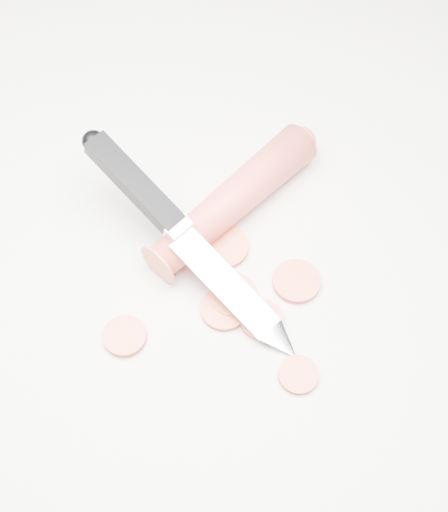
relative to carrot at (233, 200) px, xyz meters
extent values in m
plane|color=silver|center=(-0.01, -0.04, -0.02)|extent=(2.40, 2.40, 0.00)
cylinder|color=#DB4336|center=(0.00, 0.00, 0.00)|extent=(0.16, 0.12, 0.03)
cylinder|color=#E55A39|center=(-0.11, -0.09, -0.02)|extent=(0.03, 0.03, 0.01)
cylinder|color=#E55A39|center=(0.00, -0.10, -0.02)|extent=(0.03, 0.03, 0.01)
cylinder|color=#E55A39|center=(-0.03, -0.09, -0.02)|extent=(0.04, 0.04, 0.01)
cylinder|color=#E55A39|center=(-0.02, -0.08, -0.02)|extent=(0.04, 0.04, 0.01)
cylinder|color=#E55A39|center=(0.03, -0.08, -0.02)|extent=(0.04, 0.04, 0.01)
cylinder|color=#E55A39|center=(-0.02, -0.03, -0.02)|extent=(0.04, 0.04, 0.01)
cylinder|color=#E55A39|center=(0.01, -0.15, -0.02)|extent=(0.03, 0.03, 0.01)
camera|label=1|loc=(-0.09, -0.32, 0.49)|focal=50.00mm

